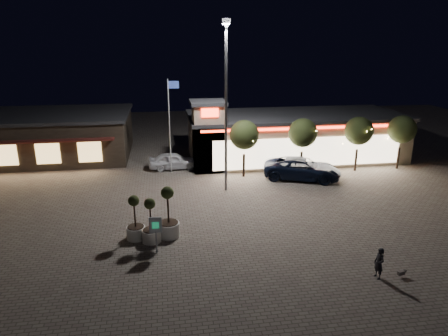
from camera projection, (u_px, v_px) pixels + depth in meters
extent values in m
plane|color=#6B6256|center=(213.00, 241.00, 22.75)|extent=(90.00, 90.00, 0.00)
cube|color=tan|center=(294.00, 137.00, 38.67)|extent=(20.00, 8.00, 4.00)
cube|color=#262628|center=(295.00, 115.00, 38.02)|extent=(20.40, 8.40, 0.30)
cube|color=#FFE6BF|center=(309.00, 152.00, 34.98)|extent=(17.00, 0.12, 2.60)
cube|color=red|center=(310.00, 128.00, 34.30)|extent=(19.00, 0.10, 0.18)
cube|color=tan|center=(208.00, 138.00, 34.58)|extent=(2.60, 2.60, 5.80)
cube|color=#262628|center=(208.00, 102.00, 33.66)|extent=(3.00, 3.00, 0.30)
cube|color=red|center=(210.00, 113.00, 32.59)|extent=(1.40, 0.10, 0.70)
cube|color=#382D23|center=(45.00, 137.00, 38.92)|extent=(16.00, 10.00, 4.00)
cube|color=#262628|center=(42.00, 115.00, 38.27)|extent=(16.40, 10.40, 0.30)
cube|color=#591E19|center=(26.00, 142.00, 33.60)|extent=(14.40, 0.80, 0.15)
cube|color=#FFCA72|center=(5.00, 155.00, 34.00)|extent=(2.00, 0.12, 1.80)
cube|color=#FFCA72|center=(48.00, 154.00, 34.51)|extent=(2.00, 0.12, 1.80)
cube|color=#FFCA72|center=(90.00, 152.00, 35.02)|extent=(2.00, 0.12, 1.80)
cylinder|color=gray|center=(226.00, 112.00, 28.76)|extent=(0.20, 0.20, 12.00)
cube|color=gray|center=(226.00, 21.00, 26.88)|extent=(0.60, 0.40, 0.35)
cube|color=white|center=(226.00, 24.00, 26.94)|extent=(0.45, 0.30, 0.08)
cylinder|color=white|center=(170.00, 127.00, 33.48)|extent=(0.10, 0.10, 8.00)
cube|color=#283D93|center=(173.00, 85.00, 32.49)|extent=(0.90, 0.04, 0.60)
cylinder|color=#332319|center=(244.00, 165.00, 33.40)|extent=(0.20, 0.20, 1.92)
sphere|color=#2D3819|center=(244.00, 135.00, 32.61)|extent=(2.42, 2.42, 2.42)
cylinder|color=#332319|center=(301.00, 163.00, 34.14)|extent=(0.20, 0.20, 1.92)
sphere|color=#2D3819|center=(303.00, 133.00, 33.34)|extent=(2.42, 2.42, 2.42)
cylinder|color=#332319|center=(356.00, 160.00, 34.87)|extent=(0.20, 0.20, 1.92)
sphere|color=#2D3819|center=(359.00, 131.00, 34.08)|extent=(2.42, 2.42, 2.42)
cylinder|color=#332319|center=(398.00, 158.00, 35.45)|extent=(0.20, 0.20, 1.92)
sphere|color=#2D3819|center=(402.00, 129.00, 34.66)|extent=(2.42, 2.42, 2.42)
imported|color=black|center=(302.00, 169.00, 32.87)|extent=(6.88, 4.97, 1.74)
imported|color=white|center=(173.00, 161.00, 35.45)|extent=(4.37, 1.78, 1.48)
imported|color=black|center=(379.00, 263.00, 19.00)|extent=(0.46, 0.62, 1.57)
cube|color=#59514C|center=(401.00, 273.00, 19.21)|extent=(0.39, 0.22, 0.19)
sphere|color=#59514C|center=(405.00, 271.00, 19.26)|extent=(0.17, 0.17, 0.17)
cylinder|color=silver|center=(152.00, 236.00, 22.62)|extent=(1.07, 1.07, 0.72)
cylinder|color=black|center=(151.00, 230.00, 22.50)|extent=(0.93, 0.93, 0.05)
cylinder|color=#332319|center=(150.00, 216.00, 22.25)|extent=(0.09, 0.09, 1.61)
sphere|color=#2D3819|center=(150.00, 204.00, 22.02)|extent=(0.63, 0.63, 0.63)
cylinder|color=silver|center=(169.00, 229.00, 23.23)|extent=(1.25, 1.25, 0.84)
cylinder|color=black|center=(169.00, 223.00, 23.10)|extent=(1.09, 1.09, 0.06)
cylinder|color=#332319|center=(168.00, 207.00, 22.81)|extent=(0.10, 0.10, 1.88)
sphere|color=#2D3819|center=(167.00, 193.00, 22.54)|extent=(0.73, 0.73, 0.73)
cylinder|color=silver|center=(136.00, 233.00, 22.96)|extent=(1.08, 1.08, 0.72)
cylinder|color=black|center=(136.00, 227.00, 22.85)|extent=(0.94, 0.94, 0.05)
cylinder|color=#332319|center=(135.00, 213.00, 22.59)|extent=(0.09, 0.09, 1.63)
sphere|color=#2D3819|center=(134.00, 201.00, 22.36)|extent=(0.63, 0.63, 0.63)
cylinder|color=gray|center=(156.00, 242.00, 21.35)|extent=(0.08, 0.08, 1.25)
cube|color=white|center=(155.00, 225.00, 21.05)|extent=(0.68, 0.10, 0.89)
cube|color=#18935A|center=(155.00, 225.00, 21.01)|extent=(0.37, 0.04, 0.37)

